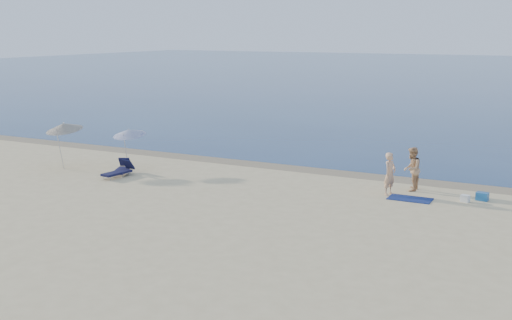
{
  "coord_description": "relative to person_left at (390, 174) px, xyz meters",
  "views": [
    {
      "loc": [
        10.98,
        -10.39,
        7.04
      ],
      "look_at": [
        -2.52,
        16.0,
        1.0
      ],
      "focal_mm": 45.0,
      "sensor_mm": 36.0,
      "label": 1
    }
  ],
  "objects": [
    {
      "name": "sea",
      "position": [
        -3.84,
        83.72,
        -0.93
      ],
      "size": [
        240.0,
        160.0,
        0.01
      ],
      "primitive_type": "cube",
      "color": "navy",
      "rests_on": "ground"
    },
    {
      "name": "beach_towel",
      "position": [
        1.0,
        -0.34,
        -0.91
      ],
      "size": [
        1.8,
        1.0,
        0.03
      ],
      "primitive_type": "cube",
      "rotation": [
        0.0,
        0.0,
        -0.0
      ],
      "color": "navy",
      "rests_on": "ground"
    },
    {
      "name": "umbrella_near",
      "position": [
        -13.39,
        -0.8,
        0.95
      ],
      "size": [
        1.68,
        1.71,
        2.21
      ],
      "rotation": [
        0.0,
        0.0,
        -0.0
      ],
      "color": "silver",
      "rests_on": "ground"
    },
    {
      "name": "lounger_right",
      "position": [
        -12.65,
        -2.64,
        -0.65
      ],
      "size": [
        0.81,
        1.82,
        0.78
      ],
      "rotation": [
        0.0,
        0.0,
        -0.14
      ],
      "color": "#121333",
      "rests_on": "ground"
    },
    {
      "name": "white_bag",
      "position": [
        3.14,
        0.28,
        -0.78
      ],
      "size": [
        0.39,
        0.36,
        0.29
      ],
      "primitive_type": "cube",
      "rotation": [
        0.0,
        0.0,
        -0.22
      ],
      "color": "white",
      "rests_on": "ground"
    },
    {
      "name": "blue_cooler",
      "position": [
        3.74,
        0.85,
        -0.76
      ],
      "size": [
        0.53,
        0.41,
        0.34
      ],
      "primitive_type": "cube",
      "rotation": [
        0.0,
        0.0,
        -0.15
      ],
      "color": "#1D5FA1",
      "rests_on": "ground"
    },
    {
      "name": "wet_sand_strip",
      "position": [
        -3.84,
        3.12,
        -0.93
      ],
      "size": [
        240.0,
        1.6,
        0.0
      ],
      "primitive_type": "cube",
      "color": "#847254",
      "rests_on": "ground"
    },
    {
      "name": "umbrella_far",
      "position": [
        -16.41,
        -2.26,
        1.23
      ],
      "size": [
        2.06,
        2.09,
        2.53
      ],
      "rotation": [
        0.0,
        0.0,
        -0.11
      ],
      "color": "silver",
      "rests_on": "ground"
    },
    {
      "name": "lounger_left",
      "position": [
        -12.92,
        -2.09,
        -0.66
      ],
      "size": [
        1.18,
        1.75,
        0.74
      ],
      "rotation": [
        0.0,
        0.0,
        0.42
      ],
      "color": "#15163B",
      "rests_on": "ground"
    },
    {
      "name": "person_left",
      "position": [
        0.0,
        0.0,
        0.0
      ],
      "size": [
        0.62,
        0.77,
        1.86
      ],
      "primitive_type": "imported",
      "rotation": [
        0.0,
        0.0,
        1.29
      ],
      "color": "tan",
      "rests_on": "ground"
    },
    {
      "name": "person_right",
      "position": [
        0.66,
        1.18,
        0.05
      ],
      "size": [
        0.8,
        1.0,
        1.96
      ],
      "primitive_type": "imported",
      "rotation": [
        0.0,
        0.0,
        -1.51
      ],
      "color": "tan",
      "rests_on": "ground"
    }
  ]
}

